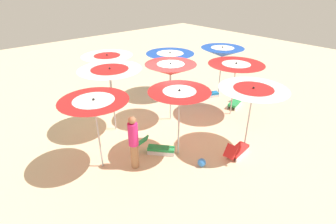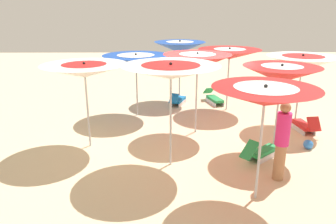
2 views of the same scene
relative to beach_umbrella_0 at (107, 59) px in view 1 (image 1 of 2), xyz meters
name	(u,v)px [view 1 (image 1 of 2)]	position (x,y,z in m)	size (l,w,h in m)	color
ground	(174,121)	(3.20, 1.01, -2.11)	(35.50, 35.50, 0.04)	beige
beach_umbrella_0	(107,59)	(0.00, 0.00, 0.00)	(2.21, 2.21, 2.32)	#B2B2B7
beach_umbrella_1	(110,73)	(2.19, -1.13, 0.19)	(2.23, 2.23, 2.49)	#B2B2B7
beach_umbrella_2	(94,106)	(3.87, -2.62, 0.02)	(1.96, 1.96, 2.34)	#B2B2B7
beach_umbrella_3	(170,57)	(1.10, 2.67, -0.17)	(2.26, 2.26, 2.17)	#B2B2B7
beach_umbrella_4	(171,69)	(2.99, 1.01, 0.06)	(1.97, 1.97, 2.43)	#B2B2B7
beach_umbrella_5	(179,97)	(4.94, -0.38, -0.02)	(1.91, 1.91, 2.33)	#B2B2B7
beach_umbrella_6	(222,52)	(2.65, 4.55, 0.04)	(2.01, 2.01, 2.41)	#B2B2B7
beach_umbrella_7	(236,68)	(4.35, 3.27, -0.04)	(2.23, 2.23, 2.28)	#B2B2B7
beach_umbrella_8	(253,94)	(6.24, 1.53, -0.06)	(2.16, 2.16, 2.29)	#B2B2B7
lounger_0	(158,148)	(4.47, -0.88, -1.89)	(1.19, 1.08, 0.60)	silver
lounger_1	(208,94)	(2.58, 3.85, -1.90)	(0.73, 1.20, 0.56)	silver
lounger_2	(236,102)	(4.00, 4.12, -1.90)	(0.70, 1.32, 0.52)	silver
lounger_3	(237,150)	(6.32, 0.99, -1.89)	(0.51, 1.20, 0.61)	silver
beachgoer_0	(134,142)	(4.57, -1.87, -1.16)	(0.30, 0.30, 1.78)	#A3704C
beach_ball	(202,162)	(5.91, -0.28, -1.96)	(0.26, 0.26, 0.26)	#337FE5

